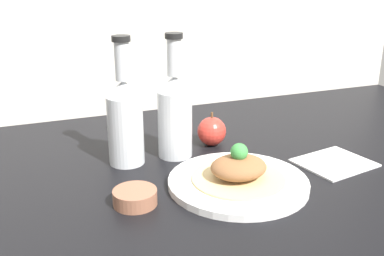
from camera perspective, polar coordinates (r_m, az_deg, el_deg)
ground_plane at (r=94.87cm, az=3.61°, el=-7.55°), size 180.00×110.00×4.00cm
plate at (r=91.03cm, az=5.87°, el=-6.78°), size 28.17×28.17×1.75cm
plated_food at (r=89.81cm, az=5.93°, el=-5.14°), size 18.74×18.74×7.65cm
cider_bottle_left at (r=98.74cm, az=-8.50°, el=1.30°), size 7.86×7.86×28.32cm
cider_bottle_right at (r=101.74cm, az=-2.20°, el=2.05°), size 7.86×7.86×28.32cm
apple at (r=110.36cm, az=2.52°, el=-0.41°), size 7.09×7.09×8.45cm
napkin at (r=105.62cm, az=17.63°, el=-4.14°), size 17.58×15.61×0.80cm
dipping_bowl at (r=84.34cm, az=-7.24°, el=-8.71°), size 8.21×8.21×2.85cm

